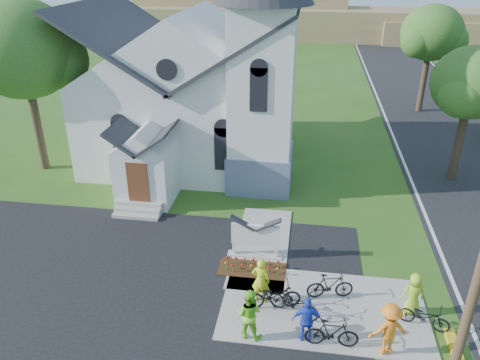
% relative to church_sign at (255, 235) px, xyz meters
% --- Properties ---
extents(ground, '(120.00, 120.00, 0.00)m').
position_rel_church_sign_xyz_m(ground, '(1.20, -3.20, -1.03)').
color(ground, '#2F5A19').
rests_on(ground, ground).
extents(parking_lot, '(20.00, 16.00, 0.02)m').
position_rel_church_sign_xyz_m(parking_lot, '(-5.80, -5.20, -1.02)').
color(parking_lot, black).
rests_on(parking_lot, ground).
extents(road, '(8.00, 90.00, 0.02)m').
position_rel_church_sign_xyz_m(road, '(11.20, 11.80, -1.02)').
color(road, black).
rests_on(road, ground).
extents(sidewalk, '(7.00, 4.00, 0.05)m').
position_rel_church_sign_xyz_m(sidewalk, '(2.70, -2.70, -1.00)').
color(sidewalk, gray).
rests_on(sidewalk, ground).
extents(church, '(12.35, 12.00, 13.00)m').
position_rel_church_sign_xyz_m(church, '(-4.28, 9.28, 4.22)').
color(church, white).
rests_on(church, ground).
extents(church_sign, '(2.20, 0.40, 1.70)m').
position_rel_church_sign_xyz_m(church_sign, '(0.00, 0.00, 0.00)').
color(church_sign, gray).
rests_on(church_sign, ground).
extents(flower_bed, '(2.60, 1.10, 0.07)m').
position_rel_church_sign_xyz_m(flower_bed, '(0.00, -0.90, -0.99)').
color(flower_bed, '#3C2510').
rests_on(flower_bed, ground).
extents(tree_lot_corner, '(5.60, 5.60, 9.15)m').
position_rel_church_sign_xyz_m(tree_lot_corner, '(-12.80, 6.80, 5.58)').
color(tree_lot_corner, '#33261C').
rests_on(tree_lot_corner, ground).
extents(tree_road_near, '(4.00, 4.00, 7.05)m').
position_rel_church_sign_xyz_m(tree_road_near, '(9.70, 8.80, 4.18)').
color(tree_road_near, '#33261C').
rests_on(tree_road_near, ground).
extents(tree_road_mid, '(4.40, 4.40, 7.80)m').
position_rel_church_sign_xyz_m(tree_road_mid, '(10.20, 20.80, 4.75)').
color(tree_road_mid, '#33261C').
rests_on(tree_road_mid, ground).
extents(distant_hills, '(61.00, 10.00, 5.60)m').
position_rel_church_sign_xyz_m(distant_hills, '(4.56, 53.13, 1.15)').
color(distant_hills, olive).
rests_on(distant_hills, ground).
extents(cyclist_0, '(0.69, 0.51, 1.74)m').
position_rel_church_sign_xyz_m(cyclist_0, '(0.51, -2.64, -0.11)').
color(cyclist_0, yellow).
rests_on(cyclist_0, sidewalk).
extents(bike_0, '(2.01, 1.10, 1.00)m').
position_rel_church_sign_xyz_m(bike_0, '(0.98, -2.91, -0.48)').
color(bike_0, black).
rests_on(bike_0, sidewalk).
extents(cyclist_1, '(0.96, 0.81, 1.77)m').
position_rel_church_sign_xyz_m(cyclist_1, '(0.32, -4.33, -0.09)').
color(cyclist_1, '#7DE12A').
rests_on(cyclist_1, sidewalk).
extents(bike_1, '(1.69, 0.53, 1.01)m').
position_rel_church_sign_xyz_m(bike_1, '(2.90, -4.40, -0.47)').
color(bike_1, black).
rests_on(bike_1, sidewalk).
extents(cyclist_2, '(0.97, 0.46, 1.61)m').
position_rel_church_sign_xyz_m(cyclist_2, '(2.13, -4.26, -0.17)').
color(cyclist_2, blue).
rests_on(cyclist_2, sidewalk).
extents(bike_2, '(1.93, 1.27, 0.96)m').
position_rel_church_sign_xyz_m(bike_2, '(1.68, -3.14, -0.50)').
color(bike_2, black).
rests_on(bike_2, sidewalk).
extents(cyclist_3, '(1.30, 0.96, 1.80)m').
position_rel_church_sign_xyz_m(cyclist_3, '(4.54, -4.40, -0.08)').
color(cyclist_3, orange).
rests_on(cyclist_3, sidewalk).
extents(bike_3, '(1.73, 0.79, 1.00)m').
position_rel_church_sign_xyz_m(bike_3, '(2.91, -2.10, -0.48)').
color(bike_3, black).
rests_on(bike_3, sidewalk).
extents(cyclist_4, '(0.85, 0.62, 1.59)m').
position_rel_church_sign_xyz_m(cyclist_4, '(5.61, -2.50, -0.18)').
color(cyclist_4, '#A2D528').
rests_on(cyclist_4, sidewalk).
extents(bike_4, '(1.73, 1.04, 0.86)m').
position_rel_church_sign_xyz_m(bike_4, '(5.90, -3.12, -0.55)').
color(bike_4, black).
rests_on(bike_4, sidewalk).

